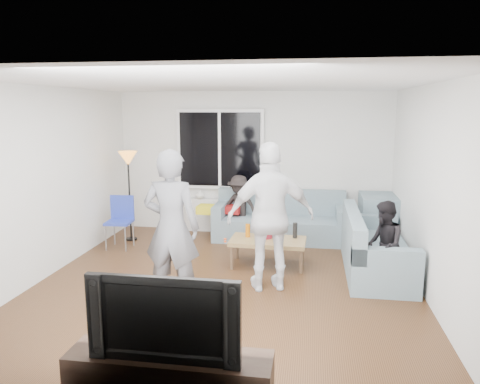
% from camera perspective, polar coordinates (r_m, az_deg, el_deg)
% --- Properties ---
extents(floor, '(5.00, 5.50, 0.04)m').
position_cam_1_polar(floor, '(6.19, -1.82, -11.70)').
color(floor, '#56351C').
rests_on(floor, ground).
extents(ceiling, '(5.00, 5.50, 0.04)m').
position_cam_1_polar(ceiling, '(5.74, -1.97, 13.51)').
color(ceiling, white).
rests_on(ceiling, ground).
extents(wall_back, '(5.00, 0.04, 2.60)m').
position_cam_1_polar(wall_back, '(8.53, 1.61, 3.62)').
color(wall_back, silver).
rests_on(wall_back, ground).
extents(wall_front, '(5.00, 0.04, 2.60)m').
position_cam_1_polar(wall_front, '(3.22, -11.26, -8.08)').
color(wall_front, silver).
rests_on(wall_front, ground).
extents(wall_left, '(0.04, 5.50, 2.60)m').
position_cam_1_polar(wall_left, '(6.76, -23.38, 0.97)').
color(wall_left, silver).
rests_on(wall_left, ground).
extents(wall_right, '(0.04, 5.50, 2.60)m').
position_cam_1_polar(wall_right, '(5.90, 22.92, -0.27)').
color(wall_right, silver).
rests_on(wall_right, ground).
extents(window_frame, '(1.62, 0.06, 1.47)m').
position_cam_1_polar(window_frame, '(8.52, -2.48, 5.30)').
color(window_frame, white).
rests_on(window_frame, wall_back).
extents(window_glass, '(1.50, 0.02, 1.35)m').
position_cam_1_polar(window_glass, '(8.48, -2.53, 5.27)').
color(window_glass, black).
rests_on(window_glass, window_frame).
extents(window_mullion, '(0.05, 0.03, 1.35)m').
position_cam_1_polar(window_mullion, '(8.47, -2.54, 5.27)').
color(window_mullion, white).
rests_on(window_mullion, window_frame).
extents(radiator, '(1.30, 0.12, 0.62)m').
position_cam_1_polar(radiator, '(8.68, -2.46, -2.90)').
color(radiator, silver).
rests_on(radiator, floor).
extents(potted_plant, '(0.21, 0.17, 0.36)m').
position_cam_1_polar(potted_plant, '(8.48, 0.22, 0.17)').
color(potted_plant, '#2C6E32').
rests_on(potted_plant, radiator).
extents(vase, '(0.17, 0.17, 0.17)m').
position_cam_1_polar(vase, '(8.65, -4.99, -0.29)').
color(vase, silver).
rests_on(vase, radiator).
extents(sofa_back_section, '(2.30, 0.85, 0.85)m').
position_cam_1_polar(sofa_back_section, '(8.14, 4.94, -3.01)').
color(sofa_back_section, slate).
rests_on(sofa_back_section, floor).
extents(sofa_right_section, '(2.00, 0.85, 0.85)m').
position_cam_1_polar(sofa_right_section, '(6.83, 16.58, -6.05)').
color(sofa_right_section, slate).
rests_on(sofa_right_section, floor).
extents(sofa_corner, '(0.85, 0.85, 0.85)m').
position_cam_1_polar(sofa_corner, '(8.22, 17.58, -3.33)').
color(sofa_corner, slate).
rests_on(sofa_corner, floor).
extents(cushion_yellow, '(0.40, 0.34, 0.14)m').
position_cam_1_polar(cushion_yellow, '(8.28, -3.94, -2.15)').
color(cushion_yellow, yellow).
rests_on(cushion_yellow, sofa_back_section).
extents(cushion_red, '(0.40, 0.35, 0.13)m').
position_cam_1_polar(cushion_red, '(8.28, -1.09, -2.13)').
color(cushion_red, maroon).
rests_on(cushion_red, sofa_back_section).
extents(coffee_table, '(1.12, 0.64, 0.40)m').
position_cam_1_polar(coffee_table, '(6.87, 3.46, -7.47)').
color(coffee_table, '#987D49').
rests_on(coffee_table, floor).
extents(pitcher, '(0.17, 0.17, 0.17)m').
position_cam_1_polar(pitcher, '(6.86, 3.30, -5.03)').
color(pitcher, maroon).
rests_on(pitcher, coffee_table).
extents(side_chair, '(0.42, 0.42, 0.86)m').
position_cam_1_polar(side_chair, '(7.89, -14.75, -3.71)').
color(side_chair, '#283BAF').
rests_on(side_chair, floor).
extents(floor_lamp, '(0.32, 0.32, 1.56)m').
position_cam_1_polar(floor_lamp, '(8.25, -13.53, -0.56)').
color(floor_lamp, orange).
rests_on(floor_lamp, floor).
extents(player_left, '(0.69, 0.47, 1.85)m').
position_cam_1_polar(player_left, '(5.47, -8.49, -4.37)').
color(player_left, '#55555A').
rests_on(player_left, floor).
extents(player_right, '(1.20, 0.76, 1.90)m').
position_cam_1_polar(player_right, '(5.82, 3.84, -3.14)').
color(player_right, silver).
rests_on(player_right, floor).
extents(spectator_right, '(0.46, 0.57, 1.15)m').
position_cam_1_polar(spectator_right, '(6.21, 17.38, -6.31)').
color(spectator_right, black).
rests_on(spectator_right, floor).
extents(spectator_back, '(0.82, 0.60, 1.13)m').
position_cam_1_polar(spectator_back, '(8.22, -0.14, -1.83)').
color(spectator_back, black).
rests_on(spectator_back, floor).
extents(tv_console, '(1.60, 0.40, 0.44)m').
position_cam_1_polar(tv_console, '(3.91, -8.69, -22.06)').
color(tv_console, '#2E2117').
rests_on(tv_console, floor).
extents(television, '(1.16, 0.15, 0.67)m').
position_cam_1_polar(television, '(3.64, -8.94, -14.66)').
color(television, black).
rests_on(television, tv_console).
extents(bottle_c, '(0.07, 0.07, 0.23)m').
position_cam_1_polar(bottle_c, '(6.89, 4.03, -4.72)').
color(bottle_c, black).
rests_on(bottle_c, coffee_table).
extents(bottle_b, '(0.08, 0.08, 0.22)m').
position_cam_1_polar(bottle_b, '(6.69, 2.20, -5.18)').
color(bottle_b, green).
rests_on(bottle_b, coffee_table).
extents(bottle_e, '(0.07, 0.07, 0.23)m').
position_cam_1_polar(bottle_e, '(6.89, 6.84, -4.75)').
color(bottle_e, black).
rests_on(bottle_e, coffee_table).
extents(bottle_a, '(0.07, 0.07, 0.20)m').
position_cam_1_polar(bottle_a, '(6.90, 0.97, -4.80)').
color(bottle_a, orange).
rests_on(bottle_a, coffee_table).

